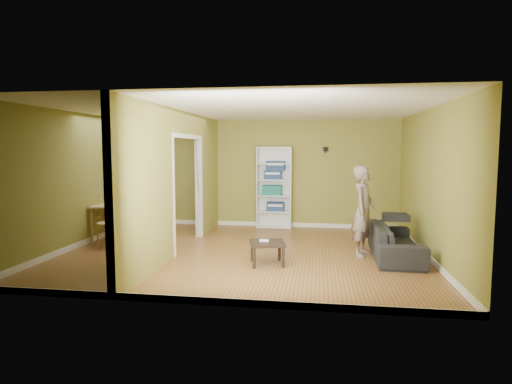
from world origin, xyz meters
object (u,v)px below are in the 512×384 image
at_px(chair_near, 109,222).
at_px(chair_left, 89,215).
at_px(chair_far, 140,213).
at_px(sofa, 395,236).
at_px(person, 363,203).
at_px(coffee_table, 267,245).
at_px(dining_table, 124,209).
at_px(bookshelf, 275,187).

bearing_deg(chair_near, chair_left, 139.87).
xyz_separation_m(chair_near, chair_far, (0.09, 1.27, -0.02)).
height_order(sofa, person, person).
relative_size(chair_near, chair_far, 1.04).
distance_m(coffee_table, chair_far, 3.75).
bearing_deg(chair_far, sofa, 156.17).
height_order(person, chair_left, person).
height_order(dining_table, chair_near, chair_near).
bearing_deg(chair_left, sofa, 100.54).
relative_size(chair_left, chair_far, 1.08).
height_order(coffee_table, chair_near, chair_near).
relative_size(sofa, chair_far, 2.08).
bearing_deg(person, sofa, -74.33).
height_order(dining_table, chair_left, chair_left).
bearing_deg(sofa, chair_left, 84.95).
xyz_separation_m(chair_left, chair_far, (0.87, 0.62, -0.04)).
xyz_separation_m(sofa, chair_left, (-6.16, 0.68, 0.14)).
xyz_separation_m(person, chair_near, (-4.81, -0.02, -0.46)).
xyz_separation_m(bookshelf, dining_table, (-2.97, -1.92, -0.32)).
relative_size(bookshelf, chair_near, 2.00).
distance_m(dining_table, chair_left, 0.81).
bearing_deg(chair_far, chair_left, 25.23).
xyz_separation_m(sofa, dining_table, (-5.36, 0.68, 0.29)).
height_order(sofa, chair_near, chair_near).
relative_size(bookshelf, coffee_table, 3.51).
relative_size(sofa, chair_near, 2.00).
height_order(person, chair_far, person).
bearing_deg(bookshelf, coffee_table, -86.06).
bearing_deg(chair_left, chair_far, 142.09).
bearing_deg(chair_far, person, 155.18).
bearing_deg(bookshelf, chair_far, -155.66).
relative_size(person, coffee_table, 3.39).
height_order(bookshelf, coffee_table, bookshelf).
bearing_deg(sofa, person, 86.15).
distance_m(person, dining_table, 4.86).
xyz_separation_m(coffee_table, chair_left, (-3.99, 1.46, 0.19)).
xyz_separation_m(person, bookshelf, (-1.85, 2.55, 0.03)).
bearing_deg(sofa, bookshelf, 43.94).
height_order(person, chair_near, person).
xyz_separation_m(person, chair_far, (-4.73, 1.25, -0.48)).
bearing_deg(person, chair_far, 95.97).
bearing_deg(bookshelf, chair_left, -152.91).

